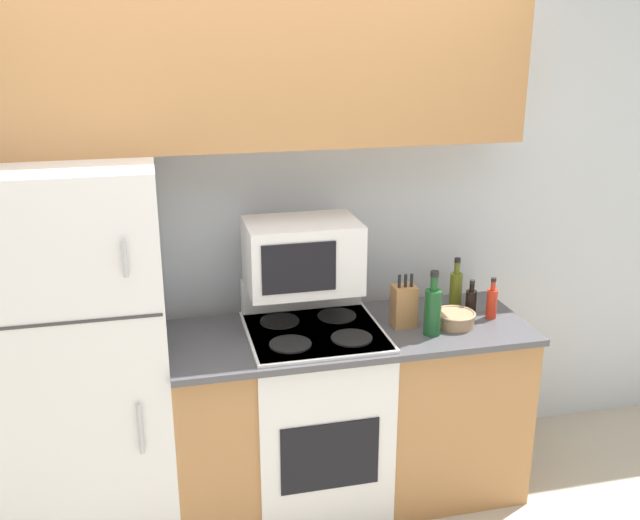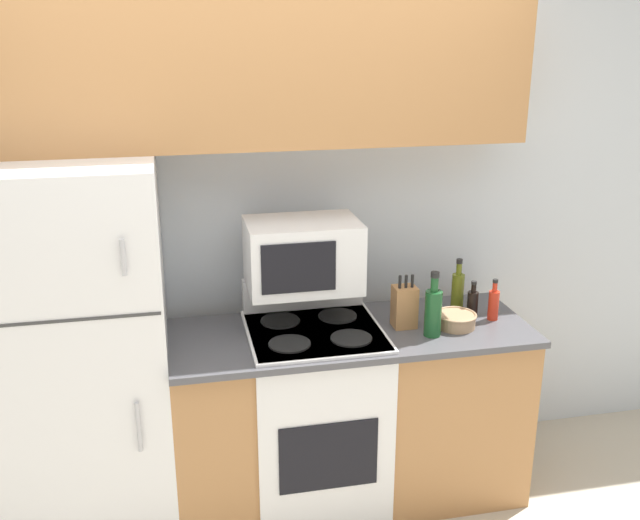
{
  "view_description": "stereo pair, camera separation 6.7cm",
  "coord_description": "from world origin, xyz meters",
  "px_view_note": "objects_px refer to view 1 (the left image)",
  "views": [
    {
      "loc": [
        -0.47,
        -2.59,
        2.22
      ],
      "look_at": [
        0.21,
        0.26,
        1.24
      ],
      "focal_mm": 40.0,
      "sensor_mm": 36.0,
      "label": 1
    },
    {
      "loc": [
        -0.4,
        -2.61,
        2.22
      ],
      "look_at": [
        0.21,
        0.26,
        1.24
      ],
      "focal_mm": 40.0,
      "sensor_mm": 36.0,
      "label": 2
    }
  ],
  "objects_px": {
    "refrigerator": "(82,357)",
    "bottle_olive_oil": "(456,289)",
    "knife_block": "(404,306)",
    "bottle_hot_sauce": "(492,302)",
    "bottle_soy_sauce": "(471,302)",
    "stove": "(315,415)",
    "bowl": "(455,318)",
    "bottle_wine_green": "(433,310)",
    "microwave": "(302,255)"
  },
  "relations": [
    {
      "from": "microwave",
      "to": "bottle_hot_sauce",
      "type": "bearing_deg",
      "value": -8.72
    },
    {
      "from": "refrigerator",
      "to": "bowl",
      "type": "height_order",
      "value": "refrigerator"
    },
    {
      "from": "stove",
      "to": "bowl",
      "type": "xyz_separation_m",
      "value": [
        0.65,
        -0.07,
        0.46
      ]
    },
    {
      "from": "microwave",
      "to": "knife_block",
      "type": "relative_size",
      "value": 2.0
    },
    {
      "from": "bowl",
      "to": "bottle_olive_oil",
      "type": "relative_size",
      "value": 0.73
    },
    {
      "from": "bowl",
      "to": "bottle_wine_green",
      "type": "bearing_deg",
      "value": -154.48
    },
    {
      "from": "stove",
      "to": "microwave",
      "type": "xyz_separation_m",
      "value": [
        -0.03,
        0.11,
        0.76
      ]
    },
    {
      "from": "bottle_olive_oil",
      "to": "bowl",
      "type": "bearing_deg",
      "value": -113.8
    },
    {
      "from": "bottle_olive_oil",
      "to": "bottle_hot_sauce",
      "type": "bearing_deg",
      "value": -50.34
    },
    {
      "from": "bowl",
      "to": "bottle_wine_green",
      "type": "relative_size",
      "value": 0.64
    },
    {
      "from": "microwave",
      "to": "bottle_soy_sauce",
      "type": "distance_m",
      "value": 0.85
    },
    {
      "from": "microwave",
      "to": "bottle_soy_sauce",
      "type": "relative_size",
      "value": 2.81
    },
    {
      "from": "knife_block",
      "to": "bottle_hot_sauce",
      "type": "bearing_deg",
      "value": -1.31
    },
    {
      "from": "knife_block",
      "to": "bottle_soy_sauce",
      "type": "height_order",
      "value": "knife_block"
    },
    {
      "from": "refrigerator",
      "to": "bottle_soy_sauce",
      "type": "relative_size",
      "value": 9.47
    },
    {
      "from": "bowl",
      "to": "bottle_soy_sauce",
      "type": "bearing_deg",
      "value": 37.35
    },
    {
      "from": "knife_block",
      "to": "bottle_olive_oil",
      "type": "relative_size",
      "value": 0.97
    },
    {
      "from": "knife_block",
      "to": "bowl",
      "type": "relative_size",
      "value": 1.33
    },
    {
      "from": "knife_block",
      "to": "bottle_olive_oil",
      "type": "distance_m",
      "value": 0.34
    },
    {
      "from": "bottle_soy_sauce",
      "to": "bottle_olive_oil",
      "type": "bearing_deg",
      "value": 110.25
    },
    {
      "from": "refrigerator",
      "to": "bottle_soy_sauce",
      "type": "xyz_separation_m",
      "value": [
        1.78,
        -0.05,
        0.11
      ]
    },
    {
      "from": "stove",
      "to": "bottle_wine_green",
      "type": "distance_m",
      "value": 0.75
    },
    {
      "from": "bowl",
      "to": "bottle_hot_sauce",
      "type": "relative_size",
      "value": 0.95
    },
    {
      "from": "bottle_wine_green",
      "to": "bottle_soy_sauce",
      "type": "xyz_separation_m",
      "value": [
        0.26,
        0.16,
        -0.05
      ]
    },
    {
      "from": "stove",
      "to": "refrigerator",
      "type": "bearing_deg",
      "value": 176.27
    },
    {
      "from": "knife_block",
      "to": "bottle_olive_oil",
      "type": "bearing_deg",
      "value": 23.25
    },
    {
      "from": "refrigerator",
      "to": "bottle_olive_oil",
      "type": "relative_size",
      "value": 6.55
    },
    {
      "from": "stove",
      "to": "microwave",
      "type": "relative_size",
      "value": 2.11
    },
    {
      "from": "refrigerator",
      "to": "bottle_hot_sauce",
      "type": "bearing_deg",
      "value": -2.84
    },
    {
      "from": "bottle_soy_sauce",
      "to": "knife_block",
      "type": "bearing_deg",
      "value": -174.05
    },
    {
      "from": "bowl",
      "to": "stove",
      "type": "bearing_deg",
      "value": 173.65
    },
    {
      "from": "bottle_olive_oil",
      "to": "refrigerator",
      "type": "bearing_deg",
      "value": -178.27
    },
    {
      "from": "stove",
      "to": "bottle_hot_sauce",
      "type": "bearing_deg",
      "value": -1.79
    },
    {
      "from": "refrigerator",
      "to": "bottle_soy_sauce",
      "type": "distance_m",
      "value": 1.79
    },
    {
      "from": "knife_block",
      "to": "bottle_hot_sauce",
      "type": "xyz_separation_m",
      "value": [
        0.44,
        -0.01,
        -0.02
      ]
    },
    {
      "from": "bottle_olive_oil",
      "to": "knife_block",
      "type": "bearing_deg",
      "value": -156.75
    },
    {
      "from": "stove",
      "to": "bottle_soy_sauce",
      "type": "relative_size",
      "value": 5.92
    },
    {
      "from": "microwave",
      "to": "bottle_olive_oil",
      "type": "relative_size",
      "value": 1.94
    },
    {
      "from": "stove",
      "to": "bottle_olive_oil",
      "type": "relative_size",
      "value": 4.1
    },
    {
      "from": "bottle_soy_sauce",
      "to": "stove",
      "type": "bearing_deg",
      "value": -178.51
    },
    {
      "from": "refrigerator",
      "to": "stove",
      "type": "xyz_separation_m",
      "value": [
        1.01,
        -0.07,
        -0.38
      ]
    },
    {
      "from": "microwave",
      "to": "bowl",
      "type": "bearing_deg",
      "value": -14.93
    },
    {
      "from": "bottle_hot_sauce",
      "to": "bottle_soy_sauce",
      "type": "bearing_deg",
      "value": 151.01
    },
    {
      "from": "microwave",
      "to": "bottle_hot_sauce",
      "type": "xyz_separation_m",
      "value": [
        0.88,
        -0.14,
        -0.26
      ]
    },
    {
      "from": "stove",
      "to": "bottle_soy_sauce",
      "type": "height_order",
      "value": "bottle_soy_sauce"
    },
    {
      "from": "bottle_hot_sauce",
      "to": "bottle_olive_oil",
      "type": "distance_m",
      "value": 0.19
    },
    {
      "from": "refrigerator",
      "to": "knife_block",
      "type": "bearing_deg",
      "value": -3.31
    },
    {
      "from": "stove",
      "to": "bottle_wine_green",
      "type": "xyz_separation_m",
      "value": [
        0.51,
        -0.14,
        0.54
      ]
    },
    {
      "from": "refrigerator",
      "to": "bottle_soy_sauce",
      "type": "height_order",
      "value": "refrigerator"
    },
    {
      "from": "stove",
      "to": "knife_block",
      "type": "distance_m",
      "value": 0.67
    }
  ]
}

